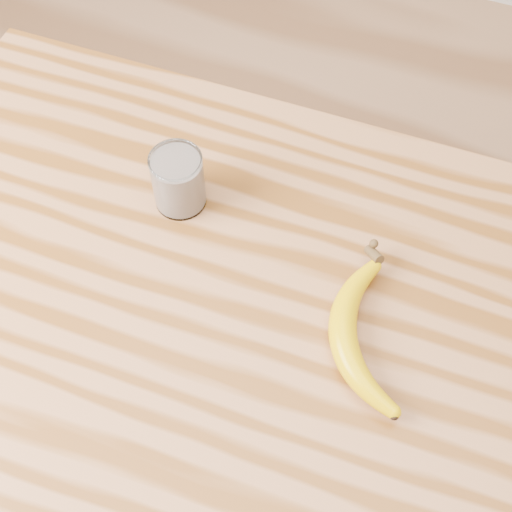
% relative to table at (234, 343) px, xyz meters
% --- Properties ---
extents(room, '(4.04, 4.04, 2.70)m').
position_rel_table_xyz_m(room, '(0.00, 0.00, 0.58)').
color(room, '#9F744F').
rests_on(room, ground).
extents(table, '(1.20, 0.80, 0.90)m').
position_rel_table_xyz_m(table, '(0.00, 0.00, 0.00)').
color(table, '#A1693D').
rests_on(table, ground).
extents(smoothie_glass, '(0.08, 0.08, 0.10)m').
position_rel_table_xyz_m(smoothie_glass, '(-0.14, 0.15, 0.18)').
color(smoothie_glass, white).
rests_on(smoothie_glass, table).
extents(banana, '(0.23, 0.35, 0.04)m').
position_rel_table_xyz_m(banana, '(0.16, -0.00, 0.15)').
color(banana, '#E0B300').
rests_on(banana, table).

